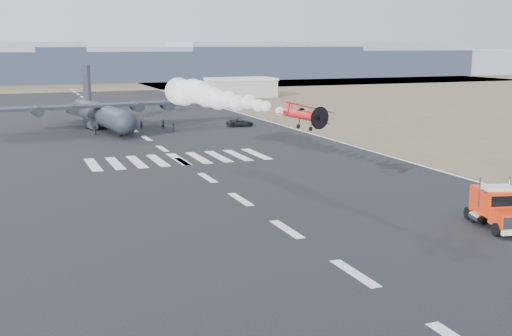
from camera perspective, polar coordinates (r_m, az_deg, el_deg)
ground at (r=47.29m, az=8.76°, el=-9.23°), size 500.00×500.00×0.00m
scrub_far at (r=269.67m, az=-16.66°, el=7.07°), size 500.00×80.00×0.00m
runway_markings at (r=102.10m, az=-8.32°, el=1.71°), size 60.00×260.00×0.01m
ridge_seg_d at (r=299.25m, az=-17.24°, el=8.62°), size 150.00×50.00×13.00m
ridge_seg_e at (r=310.96m, az=-5.08°, el=9.32°), size 150.00×50.00×15.00m
ridge_seg_f at (r=335.10m, az=5.80°, el=9.60°), size 150.00×50.00×17.00m
ridge_seg_g at (r=369.31m, az=14.92°, el=9.10°), size 150.00×50.00×13.00m
hangar_right at (r=200.78m, az=-1.36°, el=7.19°), size 20.50×12.50×5.90m
semi_truck at (r=61.43m, az=20.54°, el=-3.25°), size 4.52×8.68×3.81m
aerobatic_biplane at (r=63.00m, az=4.26°, el=4.78°), size 6.09×5.58×3.01m
smoke_trail at (r=87.09m, az=-5.29°, el=6.63°), size 5.73×33.08×3.87m
transport_aircraft at (r=128.67m, az=-13.52°, el=4.82°), size 41.96×34.46×12.10m
support_vehicle at (r=128.66m, az=-1.44°, el=4.06°), size 5.54×2.86×1.50m
crew_a at (r=119.87m, az=-10.91°, el=3.42°), size 0.61×0.71×1.78m
crew_b at (r=125.24m, az=-12.18°, el=3.71°), size 0.80×1.03×1.85m
crew_c at (r=122.03m, az=-7.40°, el=3.62°), size 0.82×1.15×1.62m
crew_d at (r=124.65m, az=-12.43°, el=3.66°), size 1.18×1.09×1.82m
crew_e at (r=119.98m, az=-14.14°, el=3.27°), size 0.86×0.57×1.68m
crew_f at (r=124.58m, az=-10.93°, el=3.71°), size 1.77×0.97×1.82m
crew_g at (r=126.41m, az=-10.15°, el=3.80°), size 0.78×0.75×1.66m
crew_h at (r=126.13m, az=-8.22°, el=3.88°), size 0.92×0.61×1.80m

